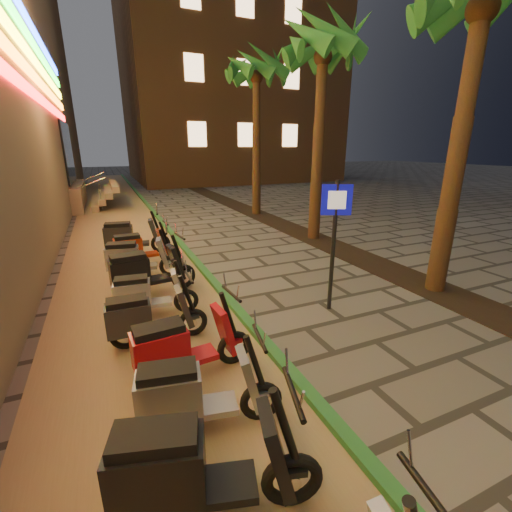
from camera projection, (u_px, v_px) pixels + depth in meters
name	position (u px, v px, depth m)	size (l,w,h in m)	color
ground	(371.00, 385.00, 4.64)	(120.00, 120.00, 0.00)	#474442
parking_strip	(122.00, 236.00, 12.36)	(3.40, 60.00, 0.01)	#8C7251
green_curb	(170.00, 231.00, 13.00)	(0.18, 60.00, 0.10)	#25632F
planting_strip	(350.00, 253.00, 10.38)	(1.20, 40.00, 0.02)	black
apartment_block	(223.00, 42.00, 32.18)	(18.00, 16.06, 25.00)	brown
palm_b	(483.00, 5.00, 6.09)	(2.97, 3.02, 6.66)	#472D19
palm_c	(323.00, 56.00, 10.38)	(2.97, 3.02, 6.91)	#472D19
palm_d	(256.00, 77.00, 14.67)	(2.97, 3.02, 7.16)	#472D19
pedestrian_sign	(335.00, 229.00, 6.35)	(0.52, 0.26, 2.53)	black
scooter_3	(192.00, 469.00, 2.83)	(1.79, 0.91, 1.27)	black
scooter_4	(193.00, 394.00, 3.75)	(1.63, 0.72, 1.15)	black
scooter_5	(180.00, 347.00, 4.60)	(1.69, 0.60, 1.19)	black
scooter_6	(145.00, 318.00, 5.46)	(1.59, 0.56, 1.12)	black
scooter_7	(146.00, 294.00, 6.37)	(1.54, 0.60, 1.08)	black
scooter_8	(143.00, 272.00, 7.27)	(1.83, 0.70, 1.28)	black
scooter_9	(134.00, 258.00, 8.21)	(1.74, 0.75, 1.22)	black
scooter_10	(138.00, 248.00, 9.13)	(1.66, 0.58, 1.17)	black
scooter_11	(129.00, 237.00, 10.07)	(1.86, 0.75, 1.30)	black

